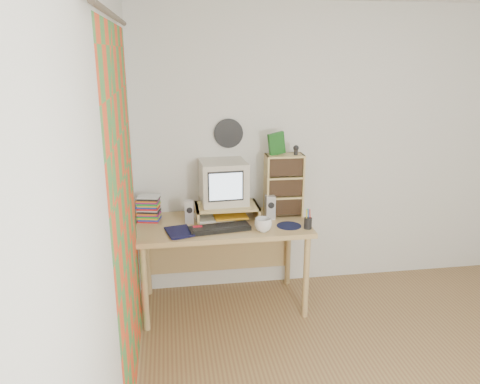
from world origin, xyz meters
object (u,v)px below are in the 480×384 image
object	(u,v)px
desk	(222,235)
mug	(263,225)
dvd_stack	(149,207)
diary	(167,232)
keyboard	(220,228)
cd_rack	(284,185)
crt_monitor	(224,183)

from	to	relation	value
desk	mug	size ratio (longest dim) A/B	10.28
dvd_stack	diary	xyz separation A→B (m)	(0.15, -0.34, -0.10)
dvd_stack	diary	world-z (taller)	dvd_stack
desk	dvd_stack	bearing A→B (deg)	172.26
keyboard	cd_rack	size ratio (longest dim) A/B	0.90
desk	diary	xyz separation A→B (m)	(-0.45, -0.26, 0.16)
cd_rack	mug	xyz separation A→B (m)	(-0.25, -0.35, -0.21)
keyboard	mug	world-z (taller)	mug
desk	mug	distance (m)	0.46
keyboard	cd_rack	world-z (taller)	cd_rack
crt_monitor	keyboard	size ratio (longest dim) A/B	0.79
cd_rack	diary	size ratio (longest dim) A/B	2.34
crt_monitor	cd_rack	size ratio (longest dim) A/B	0.71
crt_monitor	diary	distance (m)	0.65
mug	diary	size ratio (longest dim) A/B	0.60
cd_rack	crt_monitor	bearing A→B (deg)	178.29
keyboard	dvd_stack	world-z (taller)	dvd_stack
cd_rack	diary	world-z (taller)	cd_rack
dvd_stack	mug	xyz separation A→B (m)	(0.89, -0.38, -0.07)
diary	keyboard	bearing A→B (deg)	-7.46
desk	crt_monitor	xyz separation A→B (m)	(0.03, 0.09, 0.43)
keyboard	cd_rack	distance (m)	0.69
crt_monitor	diary	world-z (taller)	crt_monitor
keyboard	mug	distance (m)	0.34
mug	diary	distance (m)	0.74
crt_monitor	desk	bearing A→B (deg)	-113.17
desk	crt_monitor	distance (m)	0.44
desk	diary	world-z (taller)	diary
cd_rack	mug	size ratio (longest dim) A/B	3.89
keyboard	diary	world-z (taller)	diary
desk	diary	distance (m)	0.54
dvd_stack	crt_monitor	bearing A→B (deg)	12.79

